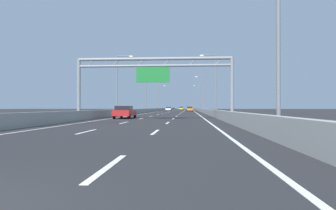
{
  "coord_description": "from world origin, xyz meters",
  "views": [
    {
      "loc": [
        3.53,
        -2.79,
        1.28
      ],
      "look_at": [
        -1.19,
        64.7,
        1.78
      ],
      "focal_mm": 31.97,
      "sensor_mm": 36.0,
      "label": 1
    }
  ],
  "objects_px": {
    "streetlamp_left_distant": "(159,96)",
    "white_car": "(169,109)",
    "streetlamp_right_distant": "(200,96)",
    "green_car": "(189,109)",
    "streetlamp_right_mid": "(215,80)",
    "streetlamp_right_near": "(273,19)",
    "streetlamp_right_far": "(204,91)",
    "red_car": "(125,112)",
    "streetlamp_left_far": "(147,92)",
    "streetlamp_left_mid": "(119,81)",
    "sign_gantry": "(154,72)",
    "yellow_car": "(181,108)",
    "orange_car": "(190,109)"
  },
  "relations": [
    {
      "from": "streetlamp_left_mid",
      "to": "streetlamp_right_mid",
      "type": "height_order",
      "value": "same"
    },
    {
      "from": "orange_car",
      "to": "yellow_car",
      "type": "relative_size",
      "value": 1.04
    },
    {
      "from": "streetlamp_left_mid",
      "to": "red_car",
      "type": "height_order",
      "value": "streetlamp_left_mid"
    },
    {
      "from": "streetlamp_right_mid",
      "to": "green_car",
      "type": "xyz_separation_m",
      "value": [
        -3.88,
        72.18,
        -4.66
      ]
    },
    {
      "from": "streetlamp_right_near",
      "to": "green_car",
      "type": "bearing_deg",
      "value": 92.14
    },
    {
      "from": "streetlamp_right_near",
      "to": "orange_car",
      "type": "bearing_deg",
      "value": 92.64
    },
    {
      "from": "streetlamp_left_mid",
      "to": "orange_car",
      "type": "relative_size",
      "value": 2.18
    },
    {
      "from": "streetlamp_left_mid",
      "to": "red_car",
      "type": "distance_m",
      "value": 13.65
    },
    {
      "from": "orange_car",
      "to": "yellow_car",
      "type": "distance_m",
      "value": 44.74
    },
    {
      "from": "streetlamp_left_mid",
      "to": "sign_gantry",
      "type": "bearing_deg",
      "value": -65.17
    },
    {
      "from": "streetlamp_left_far",
      "to": "green_car",
      "type": "xyz_separation_m",
      "value": [
        11.05,
        40.23,
        -4.66
      ]
    },
    {
      "from": "streetlamp_left_mid",
      "to": "streetlamp_left_far",
      "type": "height_order",
      "value": "same"
    },
    {
      "from": "green_car",
      "to": "streetlamp_right_distant",
      "type": "bearing_deg",
      "value": -64.9
    },
    {
      "from": "green_car",
      "to": "streetlamp_left_mid",
      "type": "bearing_deg",
      "value": -98.7
    },
    {
      "from": "white_car",
      "to": "streetlamp_left_mid",
      "type": "bearing_deg",
      "value": -94.15
    },
    {
      "from": "streetlamp_left_distant",
      "to": "white_car",
      "type": "xyz_separation_m",
      "value": [
        4.05,
        -8.13,
        -4.67
      ]
    },
    {
      "from": "sign_gantry",
      "to": "streetlamp_left_mid",
      "type": "distance_m",
      "value": 17.75
    },
    {
      "from": "red_car",
      "to": "streetlamp_right_near",
      "type": "bearing_deg",
      "value": -60.1
    },
    {
      "from": "streetlamp_right_distant",
      "to": "red_car",
      "type": "bearing_deg",
      "value": -98.43
    },
    {
      "from": "white_car",
      "to": "streetlamp_right_near",
      "type": "bearing_deg",
      "value": -82.92
    },
    {
      "from": "streetlamp_right_far",
      "to": "green_car",
      "type": "height_order",
      "value": "streetlamp_right_far"
    },
    {
      "from": "green_car",
      "to": "yellow_car",
      "type": "height_order",
      "value": "yellow_car"
    },
    {
      "from": "streetlamp_right_mid",
      "to": "streetlamp_right_far",
      "type": "distance_m",
      "value": 31.94
    },
    {
      "from": "white_car",
      "to": "streetlamp_left_distant",
      "type": "bearing_deg",
      "value": 116.46
    },
    {
      "from": "yellow_car",
      "to": "streetlamp_left_mid",
      "type": "bearing_deg",
      "value": -94.67
    },
    {
      "from": "streetlamp_left_mid",
      "to": "streetlamp_left_distant",
      "type": "distance_m",
      "value": 63.89
    },
    {
      "from": "streetlamp_right_distant",
      "to": "streetlamp_left_far",
      "type": "bearing_deg",
      "value": -115.05
    },
    {
      "from": "streetlamp_left_mid",
      "to": "orange_car",
      "type": "bearing_deg",
      "value": 76.47
    },
    {
      "from": "green_car",
      "to": "orange_car",
      "type": "xyz_separation_m",
      "value": [
        0.24,
        -25.26,
        0.01
      ]
    },
    {
      "from": "green_car",
      "to": "streetlamp_right_mid",
      "type": "bearing_deg",
      "value": -86.92
    },
    {
      "from": "streetlamp_left_distant",
      "to": "red_car",
      "type": "distance_m",
      "value": 76.42
    },
    {
      "from": "streetlamp_left_distant",
      "to": "streetlamp_right_mid",
      "type": "bearing_deg",
      "value": -76.85
    },
    {
      "from": "sign_gantry",
      "to": "streetlamp_right_distant",
      "type": "bearing_deg",
      "value": 84.66
    },
    {
      "from": "streetlamp_left_distant",
      "to": "orange_car",
      "type": "height_order",
      "value": "streetlamp_left_distant"
    },
    {
      "from": "streetlamp_right_near",
      "to": "streetlamp_right_distant",
      "type": "height_order",
      "value": "same"
    },
    {
      "from": "streetlamp_left_distant",
      "to": "streetlamp_right_distant",
      "type": "bearing_deg",
      "value": 0.0
    },
    {
      "from": "streetlamp_left_mid",
      "to": "orange_car",
      "type": "height_order",
      "value": "streetlamp_left_mid"
    },
    {
      "from": "streetlamp_right_mid",
      "to": "streetlamp_left_distant",
      "type": "distance_m",
      "value": 65.61
    },
    {
      "from": "sign_gantry",
      "to": "red_car",
      "type": "distance_m",
      "value": 6.76
    },
    {
      "from": "streetlamp_left_mid",
      "to": "streetlamp_right_far",
      "type": "bearing_deg",
      "value": 64.95
    },
    {
      "from": "streetlamp_right_distant",
      "to": "green_car",
      "type": "bearing_deg",
      "value": 115.1
    },
    {
      "from": "streetlamp_left_distant",
      "to": "white_car",
      "type": "distance_m",
      "value": 10.21
    },
    {
      "from": "streetlamp_right_distant",
      "to": "white_car",
      "type": "xyz_separation_m",
      "value": [
        -10.89,
        -8.13,
        -4.67
      ]
    },
    {
      "from": "streetlamp_left_far",
      "to": "white_car",
      "type": "xyz_separation_m",
      "value": [
        4.05,
        23.81,
        -4.67
      ]
    },
    {
      "from": "streetlamp_left_far",
      "to": "red_car",
      "type": "bearing_deg",
      "value": -85.3
    },
    {
      "from": "sign_gantry",
      "to": "streetlamp_left_distant",
      "type": "relative_size",
      "value": 1.68
    },
    {
      "from": "streetlamp_right_far",
      "to": "white_car",
      "type": "height_order",
      "value": "streetlamp_right_far"
    },
    {
      "from": "streetlamp_left_far",
      "to": "streetlamp_right_mid",
      "type": "bearing_deg",
      "value": -64.95
    },
    {
      "from": "streetlamp_left_far",
      "to": "yellow_car",
      "type": "relative_size",
      "value": 2.27
    },
    {
      "from": "red_car",
      "to": "streetlamp_right_distant",
      "type": "bearing_deg",
      "value": 81.57
    }
  ]
}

